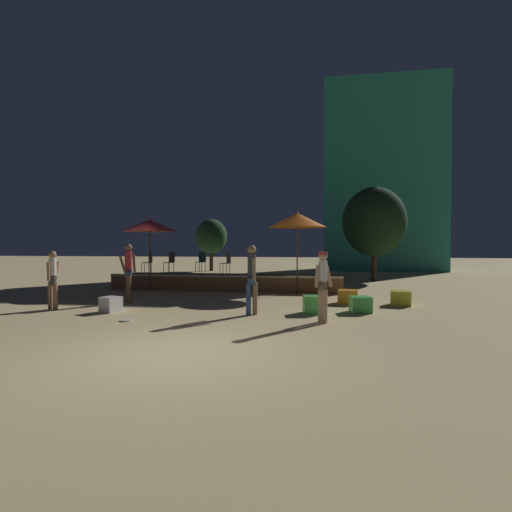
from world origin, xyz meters
TOP-DOWN VIEW (x-y plane):
  - ground_plane at (0.00, 0.00)m, footprint 120.00×120.00m
  - wooden_deck at (-1.62, 10.02)m, footprint 9.43×2.28m
  - patio_umbrella_0 at (-4.51, 8.71)m, footprint 2.21×2.21m
  - patio_umbrella_1 at (1.37, 8.87)m, footprint 2.21×2.21m
  - cube_seat_0 at (4.71, 6.42)m, footprint 0.70×0.70m
  - cube_seat_1 at (-3.35, 3.72)m, footprint 0.58×0.58m
  - cube_seat_2 at (3.38, 4.85)m, footprint 0.61×0.61m
  - cube_seat_3 at (3.13, 6.50)m, footprint 0.66×0.66m
  - cube_seat_4 at (2.11, 4.46)m, footprint 0.58×0.58m
  - person_0 at (-5.19, 3.82)m, footprint 0.29×0.47m
  - person_1 at (-3.77, 5.52)m, footprint 0.47×0.41m
  - person_2 at (0.54, 3.93)m, footprint 0.30×0.49m
  - person_3 at (2.38, 3.17)m, footprint 0.45×0.34m
  - bistro_chair_0 at (-2.97, 10.59)m, footprint 0.42×0.42m
  - bistro_chair_1 at (-4.93, 9.46)m, footprint 0.40×0.40m
  - bistro_chair_2 at (-1.53, 9.46)m, footprint 0.48×0.48m
  - bistro_chair_3 at (-4.11, 9.82)m, footprint 0.46×0.46m
  - frisbee_disc at (-2.27, 2.53)m, footprint 0.27×0.27m
  - background_tree_0 at (4.88, 15.09)m, footprint 3.24×3.24m
  - background_tree_1 at (-5.88, 22.00)m, footprint 2.30×2.30m
  - distant_building at (6.56, 25.08)m, footprint 8.67×3.96m

SIDE VIEW (x-z plane):
  - ground_plane at x=0.00m, z-range 0.00..0.00m
  - frisbee_disc at x=-2.27m, z-range 0.00..0.03m
  - cube_seat_1 at x=-3.35m, z-range 0.00..0.41m
  - cube_seat_3 at x=3.13m, z-range 0.00..0.42m
  - cube_seat_2 at x=3.38m, z-range 0.00..0.43m
  - cube_seat_0 at x=4.71m, z-range 0.00..0.43m
  - cube_seat_4 at x=2.11m, z-range 0.00..0.47m
  - wooden_deck at x=-1.62m, z-range -0.04..0.62m
  - person_0 at x=-5.19m, z-range 0.06..1.73m
  - person_3 at x=2.38m, z-range 0.10..1.77m
  - person_2 at x=0.54m, z-range 0.10..1.93m
  - person_1 at x=-3.77m, z-range 0.11..1.99m
  - bistro_chair_0 at x=-2.97m, z-range 0.75..1.65m
  - bistro_chair_1 at x=-4.93m, z-range 0.75..1.65m
  - bistro_chair_2 at x=-1.53m, z-range 0.75..1.65m
  - bistro_chair_3 at x=-4.11m, z-range 0.75..1.65m
  - background_tree_1 at x=-5.88m, z-range 0.62..4.43m
  - patio_umbrella_0 at x=-4.51m, z-range 1.15..4.10m
  - patio_umbrella_1 at x=1.37m, z-range 1.21..4.35m
  - background_tree_0 at x=4.88m, z-range 0.64..5.49m
  - distant_building at x=6.56m, z-range 0.00..13.99m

